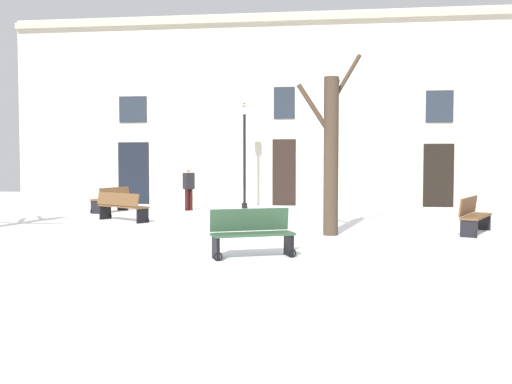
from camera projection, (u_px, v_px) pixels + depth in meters
name	position (u px, v px, depth m)	size (l,w,h in m)	color
ground_plane	(245.00, 236.00, 14.64)	(35.31, 35.31, 0.00)	white
building_facade	(283.00, 108.00, 24.21)	(22.07, 0.60, 7.54)	beige
tree_right_of_center	(331.00, 149.00, 14.70)	(1.59, 1.12, 4.45)	#423326
streetlamp	(244.00, 144.00, 22.71)	(0.30, 0.30, 3.91)	black
bench_back_to_back_left	(474.00, 215.00, 15.09)	(1.14, 1.92, 0.90)	brown
bench_near_center_tree	(111.00, 199.00, 21.15)	(0.93, 1.69, 0.87)	brown
bench_far_corner	(252.00, 233.00, 11.43)	(1.61, 1.08, 0.91)	#2D4C33
bench_facing_shops	(122.00, 206.00, 18.04)	(1.85, 1.42, 0.85)	brown
person_near_bench	(189.00, 186.00, 21.78)	(0.40, 0.44, 1.59)	#350F0F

